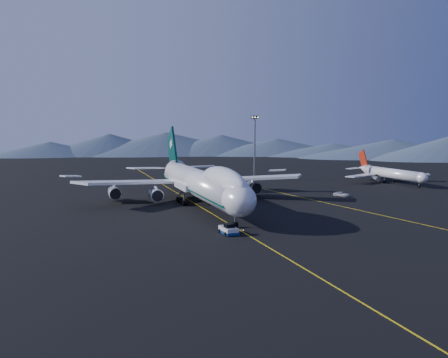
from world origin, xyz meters
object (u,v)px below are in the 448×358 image
object	(u,v)px
boeing_747	(200,183)
service_van	(342,194)
second_jet	(390,173)
floodlight_mast	(255,147)
pushback_tug	(228,231)

from	to	relation	value
boeing_747	service_van	distance (m)	42.36
boeing_747	second_jet	size ratio (longest dim) A/B	1.91
second_jet	floodlight_mast	bearing A→B (deg)	126.04
pushback_tug	floodlight_mast	distance (m)	94.65
floodlight_mast	service_van	bearing A→B (deg)	-82.23
second_jet	service_van	xyz separation A→B (m)	(-33.61, -25.16, -2.65)
boeing_747	floodlight_mast	bearing A→B (deg)	57.23
second_jet	pushback_tug	bearing A→B (deg)	-164.67
boeing_747	service_van	size ratio (longest dim) A/B	16.16
pushback_tug	floodlight_mast	bearing A→B (deg)	61.59
pushback_tug	floodlight_mast	xyz separation A→B (m)	(38.00, 85.97, 11.11)
floodlight_mast	pushback_tug	bearing A→B (deg)	-113.85
second_jet	service_van	distance (m)	42.06
floodlight_mast	boeing_747	bearing A→B (deg)	-122.77
second_jet	floodlight_mast	world-z (taller)	floodlight_mast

